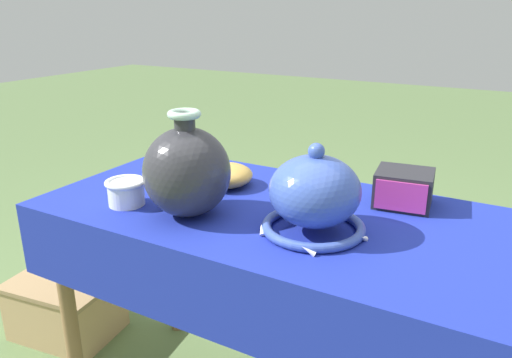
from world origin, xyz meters
TOP-DOWN VIEW (x-y plane):
  - display_table at (0.00, -0.01)m, footprint 1.20×0.60m
  - vase_tall_bulbous at (-0.18, -0.13)m, footprint 0.21×0.21m
  - vase_dome_bell at (0.13, -0.08)m, footprint 0.24×0.24m
  - mosaic_tile_box at (0.26, 0.18)m, footprint 0.15×0.15m
  - cup_wide_porcelain at (-0.35, -0.16)m, footprint 0.10×0.10m
  - bowl_shallow_ochre at (-0.21, 0.08)m, footprint 0.15×0.15m
  - wooden_crate at (-0.88, 0.01)m, footprint 0.40×0.32m

SIDE VIEW (x-z plane):
  - wooden_crate at x=-0.88m, z-range 0.01..0.23m
  - display_table at x=0.00m, z-range 0.27..0.96m
  - bowl_shallow_ochre at x=-0.21m, z-range 0.69..0.75m
  - cup_wide_porcelain at x=-0.35m, z-range 0.69..0.76m
  - mosaic_tile_box at x=0.26m, z-range 0.69..0.78m
  - vase_dome_bell at x=0.13m, z-range 0.67..0.88m
  - vase_tall_bulbous at x=-0.18m, z-range 0.67..0.93m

